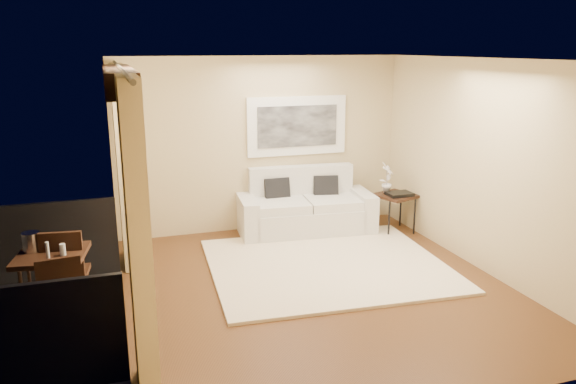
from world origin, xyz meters
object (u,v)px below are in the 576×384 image
balcony_chair_far (65,267)px  balcony_chair_near (62,301)px  side_table (396,198)px  ice_bucket (31,242)px  bistro_table (52,260)px  sofa (305,210)px  orchid (387,178)px

balcony_chair_far → balcony_chair_near: 0.79m
side_table → ice_bucket: size_ratio=3.52×
bistro_table → sofa: bearing=30.7°
sofa → ice_bucket: 4.21m
bistro_table → orchid: bearing=20.4°
sofa → orchid: size_ratio=4.37×
sofa → balcony_chair_near: (-3.38, -2.74, 0.19)m
side_table → orchid: 0.34m
bistro_table → balcony_chair_near: size_ratio=0.85×
sofa → orchid: (1.25, -0.32, 0.49)m
side_table → sofa: bearing=161.8°
side_table → ice_bucket: 5.27m
side_table → bistro_table: (-4.85, -1.63, 0.17)m
bistro_table → ice_bucket: (-0.19, 0.12, 0.18)m
side_table → balcony_chair_near: size_ratio=0.76×
sofa → ice_bucket: bearing=-147.1°
side_table → ice_bucket: (-5.04, -1.51, 0.35)m
orchid → balcony_chair_near: 5.23m
side_table → orchid: size_ratio=1.44×
balcony_chair_far → balcony_chair_near: size_ratio=1.06×
balcony_chair_near → balcony_chair_far: bearing=83.0°
side_table → orchid: (-0.10, 0.13, 0.30)m
orchid → bistro_table: size_ratio=0.62×
orchid → sofa: bearing=165.8°
balcony_chair_far → orchid: bearing=-153.9°
balcony_chair_near → bistro_table: bearing=92.1°
orchid → balcony_chair_far: (-4.64, -1.63, -0.27)m
side_table → balcony_chair_near: (-4.73, -2.29, -0.00)m
ice_bucket → bistro_table: bearing=-33.0°
side_table → balcony_chair_far: (-4.74, -1.50, 0.03)m
balcony_chair_near → side_table: bearing=17.7°
bistro_table → balcony_chair_near: bearing=-79.7°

